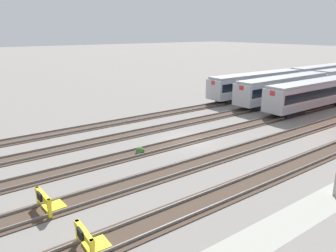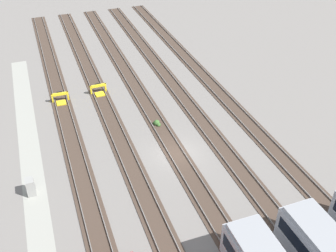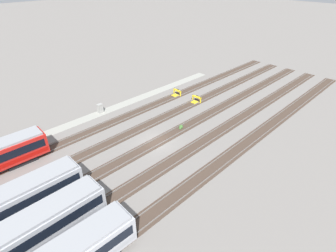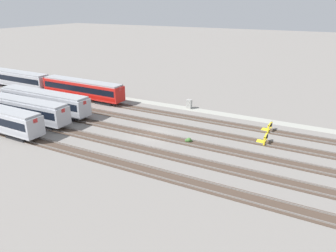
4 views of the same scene
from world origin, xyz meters
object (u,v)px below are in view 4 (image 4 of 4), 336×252
bumper_stop_near_inner_track (264,139)px  subway_car_back_row_leftmost (16,79)px  bumper_stop_nearest_track (268,128)px  electrical_cabinet (189,104)px  subway_car_front_row_rightmost (83,89)px  subway_car_back_row_centre (21,108)px  subway_car_front_row_left_inner (44,101)px  weed_clump (189,140)px

bumper_stop_near_inner_track → subway_car_back_row_leftmost: bearing=-4.9°
bumper_stop_nearest_track → bumper_stop_near_inner_track: 4.69m
electrical_cabinet → subway_car_front_row_rightmost: bearing=12.1°
subway_car_front_row_rightmost → subway_car_back_row_centre: bearing=90.0°
subway_car_front_row_rightmost → subway_car_front_row_left_inner: bearing=90.0°
subway_car_front_row_left_inner → weed_clump: bearing=-179.6°
subway_car_back_row_centre → bumper_stop_near_inner_track: size_ratio=8.98×
bumper_stop_nearest_track → electrical_cabinet: size_ratio=1.25×
subway_car_front_row_left_inner → bumper_stop_near_inner_track: 35.70m
subway_car_back_row_leftmost → electrical_cabinet: subway_car_back_row_leftmost is taller
subway_car_back_row_centre → bumper_stop_near_inner_track: bearing=-165.3°
subway_car_back_row_centre → bumper_stop_nearest_track: 37.62m
bumper_stop_nearest_track → electrical_cabinet: electrical_cabinet is taller
subway_car_front_row_left_inner → subway_car_front_row_rightmost: bearing=-90.0°
subway_car_front_row_left_inner → subway_car_back_row_centre: same height
subway_car_back_row_centre → electrical_cabinet: 27.39m
bumper_stop_near_inner_track → electrical_cabinet: electrical_cabinet is taller
subway_car_front_row_left_inner → bumper_stop_nearest_track: subway_car_front_row_left_inner is taller
subway_car_front_row_rightmost → bumper_stop_nearest_track: bearing=180.0°
subway_car_front_row_rightmost → bumper_stop_near_inner_track: subway_car_front_row_rightmost is taller
subway_car_front_row_left_inner → subway_car_front_row_rightmost: size_ratio=1.00×
electrical_cabinet → bumper_stop_nearest_track: bearing=163.3°
subway_car_front_row_rightmost → subway_car_back_row_centre: 13.93m
subway_car_back_row_leftmost → subway_car_back_row_centre: size_ratio=1.00×
subway_car_back_row_leftmost → electrical_cabinet: size_ratio=11.28×
subway_car_front_row_rightmost → electrical_cabinet: size_ratio=11.29×
bumper_stop_near_inner_track → subway_car_front_row_left_inner: bearing=7.4°
subway_car_back_row_centre → bumper_stop_nearest_track: (-34.92, -13.92, -1.53)m
subway_car_front_row_rightmost → subway_car_back_row_leftmost: (18.72, -0.00, 0.00)m
subway_car_back_row_centre → subway_car_front_row_left_inner: bearing=-90.0°
subway_car_front_row_rightmost → weed_clump: 28.12m
weed_clump → subway_car_back_row_centre: bearing=10.2°
subway_car_back_row_centre → weed_clump: bearing=-169.8°
subway_car_back_row_leftmost → bumper_stop_nearest_track: (-53.64, 0.02, -1.53)m
subway_car_front_row_left_inner → weed_clump: 26.60m
subway_car_back_row_leftmost → weed_clump: (-45.26, 9.14, -1.80)m
subway_car_back_row_centre → weed_clump: (-26.54, -4.80, -1.80)m
subway_car_front_row_left_inner → electrical_cabinet: size_ratio=11.26×
subway_car_front_row_left_inner → subway_car_back_row_leftmost: bearing=-26.4°
bumper_stop_nearest_track → subway_car_back_row_leftmost: bearing=-0.0°
subway_car_back_row_centre → bumper_stop_near_inner_track: (-35.37, -9.25, -1.53)m
subway_car_front_row_rightmost → weed_clump: (-26.54, 9.14, -1.80)m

